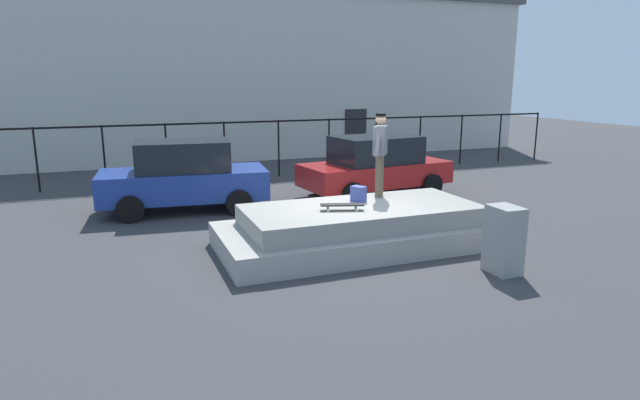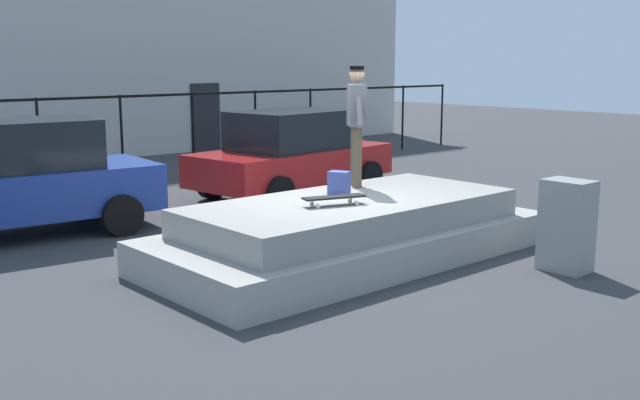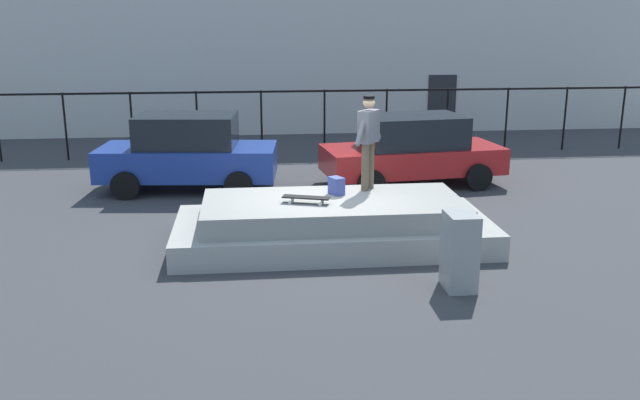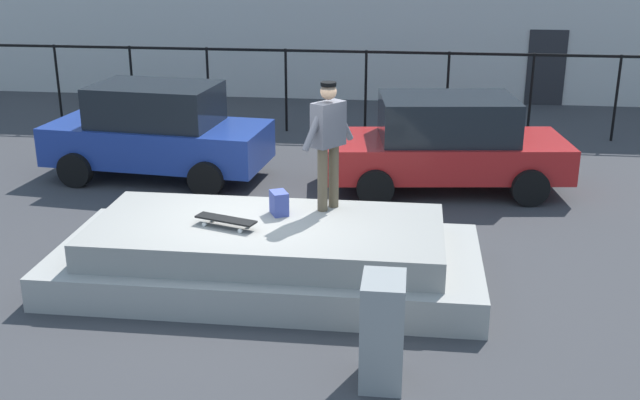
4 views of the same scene
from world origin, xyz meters
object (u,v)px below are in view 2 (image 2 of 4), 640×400
(skateboarder, at_px, (357,117))
(skateboard, at_px, (334,198))
(utility_box, at_px, (567,226))
(car_blue_sedan_near, at_px, (18,178))
(backpack, at_px, (339,183))
(car_red_sedan_mid, at_px, (292,153))

(skateboarder, distance_m, skateboard, 1.77)
(utility_box, bearing_deg, skateboarder, 106.68)
(skateboarder, xyz_separation_m, car_blue_sedan_near, (-3.64, 3.64, -0.96))
(skateboarder, xyz_separation_m, backpack, (-0.63, -0.31, -0.87))
(skateboard, xyz_separation_m, car_red_sedan_mid, (2.96, 4.45, -0.07))
(skateboard, xyz_separation_m, utility_box, (2.13, -2.08, -0.34))
(skateboarder, height_order, utility_box, skateboarder)
(skateboarder, relative_size, backpack, 5.47)
(car_red_sedan_mid, xyz_separation_m, utility_box, (-0.83, -6.53, -0.27))
(backpack, bearing_deg, car_red_sedan_mid, 122.23)
(car_red_sedan_mid, height_order, utility_box, car_red_sedan_mid)
(car_red_sedan_mid, distance_m, utility_box, 6.58)
(skateboard, xyz_separation_m, backpack, (0.60, 0.56, 0.06))
(skateboarder, relative_size, car_blue_sedan_near, 0.42)
(skateboard, distance_m, utility_box, 3.00)
(backpack, relative_size, car_red_sedan_mid, 0.07)
(car_red_sedan_mid, relative_size, utility_box, 3.78)
(skateboarder, xyz_separation_m, utility_box, (0.89, -2.95, -1.27))
(skateboard, relative_size, car_blue_sedan_near, 0.20)
(backpack, xyz_separation_m, car_red_sedan_mid, (2.36, 3.89, -0.13))
(skateboarder, height_order, skateboard, skateboarder)
(skateboarder, relative_size, car_red_sedan_mid, 0.40)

